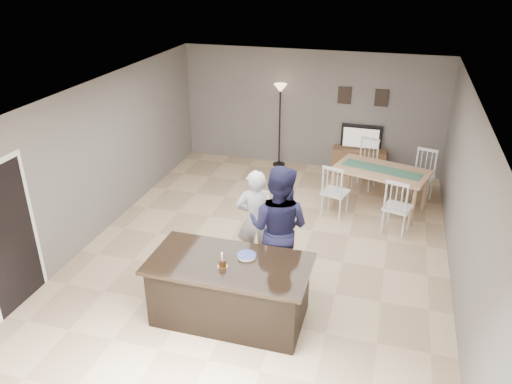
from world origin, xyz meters
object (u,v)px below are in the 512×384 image
(television, at_px, (361,137))
(floor_lamp, at_px, (280,103))
(dining_table, at_px, (381,176))
(birthday_cake, at_px, (222,263))
(woman, at_px, (255,219))
(man, at_px, (278,228))
(tv_console, at_px, (359,162))
(kitchen_island, at_px, (230,290))
(plate_stack, at_px, (247,256))

(television, xyz_separation_m, floor_lamp, (-1.87, -0.05, 0.65))
(dining_table, distance_m, floor_lamp, 3.03)
(television, bearing_deg, dining_table, 108.08)
(birthday_cake, height_order, dining_table, birthday_cake)
(woman, relative_size, man, 0.85)
(tv_console, distance_m, dining_table, 1.74)
(television, relative_size, floor_lamp, 0.47)
(kitchen_island, height_order, dining_table, dining_table)
(kitchen_island, bearing_deg, tv_console, 77.84)
(birthday_cake, bearing_deg, plate_stack, 51.57)
(television, xyz_separation_m, man, (-0.76, -4.70, 0.11))
(kitchen_island, xyz_separation_m, tv_console, (1.20, 5.57, -0.15))
(man, relative_size, plate_stack, 7.60)
(kitchen_island, xyz_separation_m, woman, (-0.03, 1.35, 0.37))
(birthday_cake, height_order, floor_lamp, floor_lamp)
(woman, bearing_deg, dining_table, -145.00)
(tv_console, xyz_separation_m, woman, (-1.23, -4.22, 0.53))
(man, xyz_separation_m, floor_lamp, (-1.11, 4.65, 0.54))
(man, relative_size, floor_lamp, 1.00)
(tv_console, relative_size, birthday_cake, 5.68)
(kitchen_island, bearing_deg, plate_stack, 44.60)
(tv_console, relative_size, floor_lamp, 0.61)
(man, bearing_deg, woman, -33.46)
(tv_console, xyz_separation_m, man, (-0.76, -4.63, 0.67))
(man, distance_m, dining_table, 3.31)
(tv_console, height_order, television, television)
(plate_stack, height_order, floor_lamp, floor_lamp)
(man, distance_m, plate_stack, 0.80)
(floor_lamp, bearing_deg, dining_table, -33.88)
(tv_console, height_order, woman, woman)
(kitchen_island, distance_m, television, 5.78)
(woman, distance_m, plate_stack, 1.19)
(tv_console, bearing_deg, man, -99.34)
(plate_stack, distance_m, floor_lamp, 5.50)
(birthday_cake, distance_m, floor_lamp, 5.77)
(television, bearing_deg, man, 80.80)
(plate_stack, bearing_deg, birthday_cake, -128.43)
(man, relative_size, birthday_cake, 9.20)
(television, distance_m, dining_table, 1.77)
(television, relative_size, man, 0.47)
(tv_console, bearing_deg, kitchen_island, -102.16)
(television, relative_size, plate_stack, 3.57)
(plate_stack, xyz_separation_m, dining_table, (1.56, 3.78, -0.24))
(birthday_cake, xyz_separation_m, plate_stack, (0.24, 0.30, -0.03))
(man, bearing_deg, dining_table, -105.80)
(kitchen_island, relative_size, man, 1.11)
(kitchen_island, xyz_separation_m, dining_table, (1.75, 3.97, 0.22))
(birthday_cake, bearing_deg, kitchen_island, 66.30)
(kitchen_island, distance_m, birthday_cake, 0.51)
(television, bearing_deg, tv_console, 90.00)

